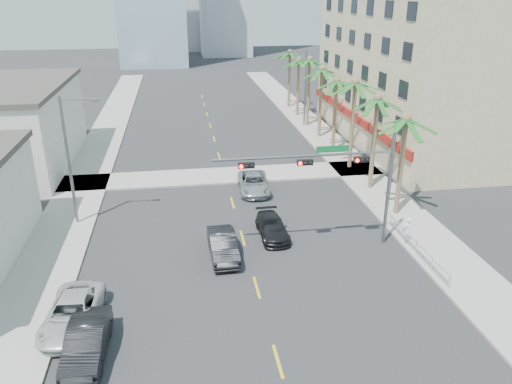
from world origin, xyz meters
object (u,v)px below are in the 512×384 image
(car_lane_left, at_px, (223,245))
(car_lane_center, at_px, (254,183))
(car_parked_far, at_px, (72,313))
(car_lane_right, at_px, (272,227))
(car_parked_mid, at_px, (87,342))
(pedestrian, at_px, (407,230))
(traffic_signal_mast, at_px, (341,172))

(car_lane_left, xyz_separation_m, car_lane_center, (3.50, 10.35, -0.05))
(car_lane_left, bearing_deg, car_lane_center, 69.54)
(car_parked_far, relative_size, car_lane_right, 1.18)
(car_parked_mid, distance_m, car_parked_far, 2.64)
(car_lane_right, bearing_deg, car_lane_center, 88.93)
(car_lane_left, xyz_separation_m, car_lane_right, (3.50, 2.23, -0.12))
(car_parked_mid, xyz_separation_m, car_lane_center, (10.36, 18.48, -0.06))
(car_lane_left, relative_size, car_lane_right, 1.05)
(car_lane_right, bearing_deg, pedestrian, -18.09)
(car_lane_right, bearing_deg, car_parked_far, -146.23)
(car_lane_left, bearing_deg, pedestrian, -3.29)
(traffic_signal_mast, height_order, car_parked_mid, traffic_signal_mast)
(traffic_signal_mast, relative_size, car_lane_right, 2.54)
(pedestrian, bearing_deg, car_lane_right, -44.45)
(car_lane_center, xyz_separation_m, pedestrian, (8.30, -10.66, 0.31))
(car_parked_mid, relative_size, car_lane_center, 0.92)
(car_lane_center, relative_size, car_lane_right, 1.17)
(traffic_signal_mast, distance_m, car_lane_left, 8.46)
(car_parked_mid, height_order, car_lane_left, car_parked_mid)
(car_parked_mid, bearing_deg, car_lane_center, 62.30)
(car_parked_mid, bearing_deg, pedestrian, 24.31)
(car_lane_center, bearing_deg, traffic_signal_mast, -66.51)
(car_parked_mid, bearing_deg, car_parked_far, 114.80)
(traffic_signal_mast, distance_m, car_lane_center, 11.70)
(car_parked_mid, bearing_deg, traffic_signal_mast, 31.99)
(car_parked_far, bearing_deg, car_lane_left, 40.29)
(car_lane_center, bearing_deg, car_lane_left, -105.60)
(pedestrian, bearing_deg, traffic_signal_mast, -33.55)
(traffic_signal_mast, xyz_separation_m, car_lane_left, (-7.28, -0.17, -4.31))
(car_lane_left, bearing_deg, car_lane_right, 30.71)
(car_lane_center, bearing_deg, car_lane_right, -86.91)
(traffic_signal_mast, bearing_deg, car_parked_far, -158.84)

